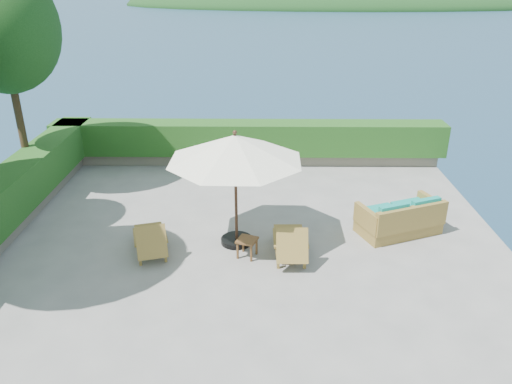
{
  "coord_description": "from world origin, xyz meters",
  "views": [
    {
      "loc": [
        0.43,
        -9.57,
        5.71
      ],
      "look_at": [
        0.3,
        0.8,
        1.1
      ],
      "focal_mm": 35.0,
      "sensor_mm": 36.0,
      "label": 1
    }
  ],
  "objects_px": {
    "lounge_right": "(290,242)",
    "wicker_loveseat": "(401,220)",
    "patio_umbrella": "(235,149)",
    "lounge_left": "(150,239)",
    "side_table": "(247,242)"
  },
  "relations": [
    {
      "from": "patio_umbrella",
      "to": "wicker_loveseat",
      "type": "xyz_separation_m",
      "value": [
        3.83,
        0.49,
        -1.9
      ]
    },
    {
      "from": "side_table",
      "to": "lounge_right",
      "type": "bearing_deg",
      "value": -1.14
    },
    {
      "from": "lounge_left",
      "to": "wicker_loveseat",
      "type": "relative_size",
      "value": 0.77
    },
    {
      "from": "patio_umbrella",
      "to": "lounge_right",
      "type": "relative_size",
      "value": 2.42
    },
    {
      "from": "lounge_left",
      "to": "wicker_loveseat",
      "type": "bearing_deg",
      "value": -6.17
    },
    {
      "from": "side_table",
      "to": "wicker_loveseat",
      "type": "xyz_separation_m",
      "value": [
        3.58,
        1.09,
        0.01
      ]
    },
    {
      "from": "lounge_right",
      "to": "patio_umbrella",
      "type": "bearing_deg",
      "value": 151.7
    },
    {
      "from": "side_table",
      "to": "wicker_loveseat",
      "type": "distance_m",
      "value": 3.74
    },
    {
      "from": "lounge_right",
      "to": "wicker_loveseat",
      "type": "relative_size",
      "value": 0.75
    },
    {
      "from": "patio_umbrella",
      "to": "lounge_left",
      "type": "height_order",
      "value": "patio_umbrella"
    },
    {
      "from": "wicker_loveseat",
      "to": "patio_umbrella",
      "type": "bearing_deg",
      "value": 165.46
    },
    {
      "from": "lounge_right",
      "to": "side_table",
      "type": "distance_m",
      "value": 0.93
    },
    {
      "from": "lounge_left",
      "to": "side_table",
      "type": "relative_size",
      "value": 3.16
    },
    {
      "from": "lounge_right",
      "to": "side_table",
      "type": "relative_size",
      "value": 3.08
    },
    {
      "from": "patio_umbrella",
      "to": "wicker_loveseat",
      "type": "bearing_deg",
      "value": 7.32
    }
  ]
}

